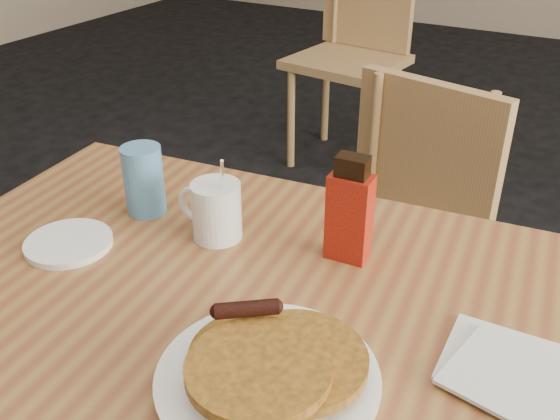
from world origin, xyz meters
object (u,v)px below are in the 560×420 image
object	(u,v)px
pancake_plate	(269,371)
coffee_mug	(215,209)
chair_main_far	(407,228)
syrup_bottle	(350,212)
chair_wall_extra	(357,31)
blue_tumbler	(144,180)
main_table	(266,340)

from	to	relation	value
pancake_plate	coffee_mug	world-z (taller)	coffee_mug
chair_main_far	syrup_bottle	bearing A→B (deg)	-71.17
chair_wall_extra	coffee_mug	bearing A→B (deg)	-66.35
chair_wall_extra	blue_tumbler	size ratio (longest dim) A/B	7.94
syrup_bottle	pancake_plate	bearing A→B (deg)	-87.32
pancake_plate	syrup_bottle	distance (m)	0.32
chair_wall_extra	coffee_mug	xyz separation A→B (m)	(0.58, -1.98, 0.18)
main_table	blue_tumbler	world-z (taller)	blue_tumbler
chair_main_far	main_table	bearing A→B (deg)	-75.60
pancake_plate	coffee_mug	bearing A→B (deg)	134.83
pancake_plate	main_table	bearing A→B (deg)	122.71
main_table	coffee_mug	xyz separation A→B (m)	(-0.19, 0.15, 0.09)
chair_wall_extra	syrup_bottle	world-z (taller)	chair_wall_extra
chair_main_far	chair_wall_extra	size ratio (longest dim) A/B	0.84
chair_wall_extra	pancake_plate	bearing A→B (deg)	-62.11
pancake_plate	blue_tumbler	bearing A→B (deg)	147.45
chair_main_far	pancake_plate	world-z (taller)	chair_main_far
main_table	blue_tumbler	distance (m)	0.41
main_table	chair_wall_extra	xyz separation A→B (m)	(-0.77, 2.14, -0.09)
coffee_mug	blue_tumbler	size ratio (longest dim) A/B	1.24
chair_wall_extra	coffee_mug	size ratio (longest dim) A/B	6.38
pancake_plate	blue_tumbler	distance (m)	0.51
main_table	syrup_bottle	world-z (taller)	syrup_bottle
syrup_bottle	blue_tumbler	size ratio (longest dim) A/B	1.41
blue_tumbler	coffee_mug	bearing A→B (deg)	-3.22
chair_wall_extra	pancake_plate	size ratio (longest dim) A/B	3.62
coffee_mug	chair_main_far	bearing A→B (deg)	58.96
syrup_bottle	blue_tumbler	xyz separation A→B (m)	(-0.39, -0.04, -0.02)
chair_main_far	pancake_plate	xyz separation A→B (m)	(0.08, -0.83, 0.26)
syrup_bottle	blue_tumbler	world-z (taller)	syrup_bottle
coffee_mug	syrup_bottle	bearing A→B (deg)	-0.13
pancake_plate	coffee_mug	xyz separation A→B (m)	(-0.26, 0.26, 0.03)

